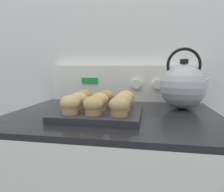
{
  "coord_description": "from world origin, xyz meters",
  "views": [
    {
      "loc": [
        0.13,
        -0.43,
        1.08
      ],
      "look_at": [
        0.0,
        0.26,
        0.99
      ],
      "focal_mm": 32.0,
      "sensor_mm": 36.0,
      "label": 1
    }
  ],
  "objects_px": {
    "muffin_pan": "(100,112)",
    "muffin_r1_c0": "(79,100)",
    "muffin_r0_c0": "(70,105)",
    "muffin_r1_c1": "(99,101)",
    "muffin_r2_c1": "(106,98)",
    "muffin_r1_c2": "(123,102)",
    "tea_kettle": "(183,86)",
    "muffin_r0_c1": "(93,105)",
    "muffin_r0_c2": "(119,106)",
    "muffin_r2_c2": "(126,98)",
    "muffin_r2_c0": "(85,97)"
  },
  "relations": [
    {
      "from": "muffin_pan",
      "to": "muffin_r1_c0",
      "type": "relative_size",
      "value": 4.45
    },
    {
      "from": "muffin_pan",
      "to": "muffin_r0_c0",
      "type": "height_order",
      "value": "muffin_r0_c0"
    },
    {
      "from": "muffin_r1_c1",
      "to": "muffin_r2_c1",
      "type": "height_order",
      "value": "same"
    },
    {
      "from": "muffin_r2_c1",
      "to": "muffin_r1_c2",
      "type": "bearing_deg",
      "value": -45.18
    },
    {
      "from": "tea_kettle",
      "to": "muffin_pan",
      "type": "bearing_deg",
      "value": -149.98
    },
    {
      "from": "muffin_r0_c0",
      "to": "muffin_r0_c1",
      "type": "relative_size",
      "value": 1.0
    },
    {
      "from": "muffin_r0_c2",
      "to": "muffin_r2_c2",
      "type": "distance_m",
      "value": 0.17
    },
    {
      "from": "muffin_r0_c2",
      "to": "muffin_r2_c0",
      "type": "xyz_separation_m",
      "value": [
        -0.17,
        0.17,
        0.0
      ]
    },
    {
      "from": "muffin_r2_c0",
      "to": "muffin_pan",
      "type": "bearing_deg",
      "value": -44.09
    },
    {
      "from": "muffin_r1_c0",
      "to": "muffin_r1_c1",
      "type": "height_order",
      "value": "same"
    },
    {
      "from": "muffin_r0_c2",
      "to": "muffin_r2_c2",
      "type": "height_order",
      "value": "same"
    },
    {
      "from": "muffin_r0_c1",
      "to": "muffin_r2_c1",
      "type": "height_order",
      "value": "same"
    },
    {
      "from": "muffin_pan",
      "to": "muffin_r0_c1",
      "type": "xyz_separation_m",
      "value": [
        -0.0,
        -0.09,
        0.04
      ]
    },
    {
      "from": "muffin_r0_c1",
      "to": "muffin_r0_c2",
      "type": "relative_size",
      "value": 1.0
    },
    {
      "from": "muffin_r1_c2",
      "to": "tea_kettle",
      "type": "height_order",
      "value": "tea_kettle"
    },
    {
      "from": "muffin_r0_c1",
      "to": "muffin_r2_c2",
      "type": "bearing_deg",
      "value": 62.9
    },
    {
      "from": "muffin_pan",
      "to": "muffin_r2_c1",
      "type": "height_order",
      "value": "muffin_r2_c1"
    },
    {
      "from": "muffin_pan",
      "to": "muffin_r1_c1",
      "type": "relative_size",
      "value": 4.45
    },
    {
      "from": "muffin_r1_c2",
      "to": "tea_kettle",
      "type": "relative_size",
      "value": 0.26
    },
    {
      "from": "muffin_r1_c1",
      "to": "muffin_r2_c0",
      "type": "xyz_separation_m",
      "value": [
        -0.08,
        0.08,
        0.0
      ]
    },
    {
      "from": "muffin_r2_c0",
      "to": "muffin_r2_c2",
      "type": "height_order",
      "value": "same"
    },
    {
      "from": "muffin_r2_c1",
      "to": "tea_kettle",
      "type": "distance_m",
      "value": 0.33
    },
    {
      "from": "muffin_r2_c2",
      "to": "muffin_pan",
      "type": "bearing_deg",
      "value": -135.57
    },
    {
      "from": "muffin_r0_c0",
      "to": "muffin_r2_c0",
      "type": "xyz_separation_m",
      "value": [
        -0.0,
        0.17,
        0.0
      ]
    },
    {
      "from": "muffin_pan",
      "to": "muffin_r1_c1",
      "type": "xyz_separation_m",
      "value": [
        -0.0,
        -0.0,
        0.04
      ]
    },
    {
      "from": "muffin_r1_c0",
      "to": "muffin_r2_c0",
      "type": "distance_m",
      "value": 0.08
    },
    {
      "from": "muffin_r0_c1",
      "to": "muffin_r1_c0",
      "type": "relative_size",
      "value": 1.0
    },
    {
      "from": "muffin_r2_c0",
      "to": "muffin_r0_c1",
      "type": "bearing_deg",
      "value": -63.84
    },
    {
      "from": "muffin_pan",
      "to": "muffin_r2_c2",
      "type": "relative_size",
      "value": 4.45
    },
    {
      "from": "muffin_r1_c0",
      "to": "muffin_r2_c2",
      "type": "relative_size",
      "value": 1.0
    },
    {
      "from": "muffin_r0_c1",
      "to": "muffin_pan",
      "type": "bearing_deg",
      "value": 88.28
    },
    {
      "from": "muffin_r0_c2",
      "to": "muffin_r2_c1",
      "type": "height_order",
      "value": "same"
    },
    {
      "from": "muffin_r1_c0",
      "to": "muffin_r1_c2",
      "type": "height_order",
      "value": "same"
    },
    {
      "from": "muffin_r0_c0",
      "to": "tea_kettle",
      "type": "distance_m",
      "value": 0.48
    },
    {
      "from": "muffin_r0_c1",
      "to": "muffin_r0_c2",
      "type": "xyz_separation_m",
      "value": [
        0.08,
        0.0,
        0.0
      ]
    },
    {
      "from": "muffin_pan",
      "to": "muffin_r1_c2",
      "type": "bearing_deg",
      "value": 1.52
    },
    {
      "from": "muffin_r0_c0",
      "to": "muffin_r2_c1",
      "type": "relative_size",
      "value": 1.0
    },
    {
      "from": "muffin_r1_c0",
      "to": "muffin_r2_c1",
      "type": "bearing_deg",
      "value": 43.96
    },
    {
      "from": "muffin_r2_c1",
      "to": "muffin_r1_c0",
      "type": "bearing_deg",
      "value": -136.04
    },
    {
      "from": "muffin_pan",
      "to": "muffin_r2_c0",
      "type": "xyz_separation_m",
      "value": [
        -0.09,
        0.08,
        0.04
      ]
    },
    {
      "from": "muffin_r2_c2",
      "to": "muffin_r0_c0",
      "type": "bearing_deg",
      "value": -134.87
    },
    {
      "from": "muffin_r0_c0",
      "to": "muffin_r0_c1",
      "type": "height_order",
      "value": "same"
    },
    {
      "from": "muffin_r1_c2",
      "to": "muffin_r0_c1",
      "type": "bearing_deg",
      "value": -133.93
    },
    {
      "from": "tea_kettle",
      "to": "muffin_r2_c1",
      "type": "bearing_deg",
      "value": -162.3
    },
    {
      "from": "muffin_r0_c1",
      "to": "muffin_r1_c1",
      "type": "relative_size",
      "value": 1.0
    },
    {
      "from": "muffin_r0_c2",
      "to": "muffin_r1_c1",
      "type": "bearing_deg",
      "value": 135.07
    },
    {
      "from": "muffin_r1_c2",
      "to": "tea_kettle",
      "type": "xyz_separation_m",
      "value": [
        0.23,
        0.18,
        0.05
      ]
    },
    {
      "from": "muffin_r1_c1",
      "to": "muffin_r2_c2",
      "type": "distance_m",
      "value": 0.12
    },
    {
      "from": "muffin_r1_c0",
      "to": "muffin_r1_c1",
      "type": "bearing_deg",
      "value": -2.28
    },
    {
      "from": "muffin_r0_c0",
      "to": "muffin_r2_c1",
      "type": "distance_m",
      "value": 0.19
    }
  ]
}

